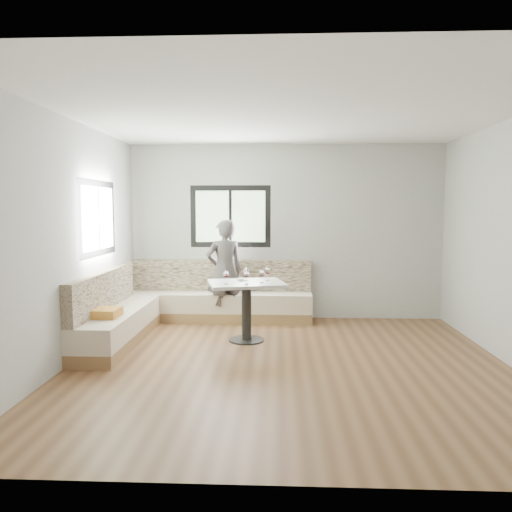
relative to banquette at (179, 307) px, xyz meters
The scene contains 10 objects.
room 2.42m from the banquette, 45.75° to the right, with size 5.01×5.01×2.81m.
banquette is the anchor object (origin of this frame).
table 1.23m from the banquette, 30.20° to the right, with size 1.12×0.96×0.80m.
person 0.91m from the banquette, 35.36° to the left, with size 0.59×0.39×1.61m, color #4D4849.
olive_ramekin 1.19m from the banquette, 28.33° to the right, with size 0.10×0.10×0.04m.
wine_glass_a 1.28m from the banquette, 45.84° to the right, with size 0.08×0.08×0.18m.
wine_glass_b 1.46m from the banquette, 37.60° to the right, with size 0.08×0.08×0.18m.
wine_glass_c 1.54m from the banquette, 28.76° to the right, with size 0.08×0.08×0.18m.
wine_glass_d 1.28m from the banquette, 25.34° to the right, with size 0.08×0.08×0.18m.
wine_glass_e 1.52m from the banquette, 18.81° to the right, with size 0.08×0.08×0.18m.
Camera 1 is at (-0.12, -5.55, 1.77)m, focal length 35.00 mm.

